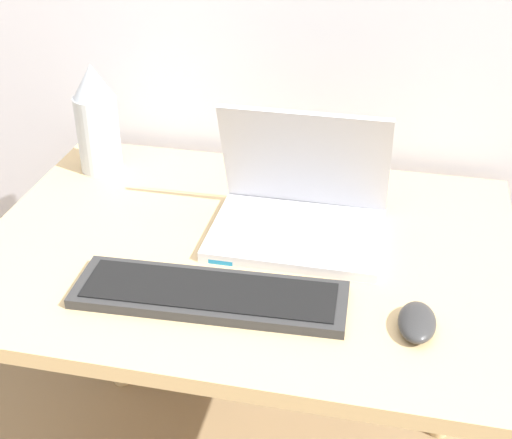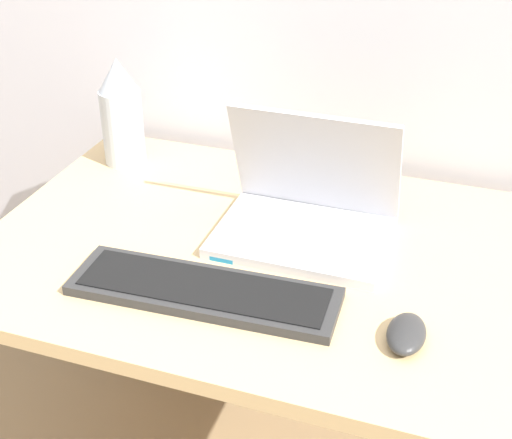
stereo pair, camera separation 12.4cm
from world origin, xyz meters
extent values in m
cube|color=tan|center=(0.00, 0.37, 0.73)|extent=(1.02, 0.75, 0.03)
cylinder|color=tan|center=(-0.45, 0.69, 0.36)|extent=(0.05, 0.05, 0.71)
cylinder|color=tan|center=(0.45, 0.69, 0.36)|extent=(0.05, 0.05, 0.71)
cube|color=silver|center=(0.09, 0.42, 0.75)|extent=(0.33, 0.24, 0.02)
cube|color=#B7B7BC|center=(0.09, 0.40, 0.77)|extent=(0.27, 0.13, 0.00)
cube|color=silver|center=(0.09, 0.49, 0.88)|extent=(0.33, 0.09, 0.23)
cube|color=black|center=(0.09, 0.50, 0.88)|extent=(0.29, 0.07, 0.19)
cube|color=#2D2D2D|center=(-0.02, 0.19, 0.75)|extent=(0.47, 0.16, 0.02)
cube|color=black|center=(-0.02, 0.19, 0.76)|extent=(0.43, 0.13, 0.00)
ellipsoid|color=#2D2D2D|center=(0.32, 0.19, 0.76)|extent=(0.06, 0.10, 0.03)
cylinder|color=silver|center=(-0.39, 0.61, 0.83)|extent=(0.09, 0.09, 0.17)
cone|color=silver|center=(-0.39, 0.61, 0.95)|extent=(0.09, 0.09, 0.07)
cube|color=#1E7FB7|center=(-0.03, 0.32, 0.75)|extent=(0.05, 0.05, 0.01)
camera|label=1|loc=(0.26, -0.74, 1.48)|focal=50.00mm
camera|label=2|loc=(0.38, -0.70, 1.48)|focal=50.00mm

